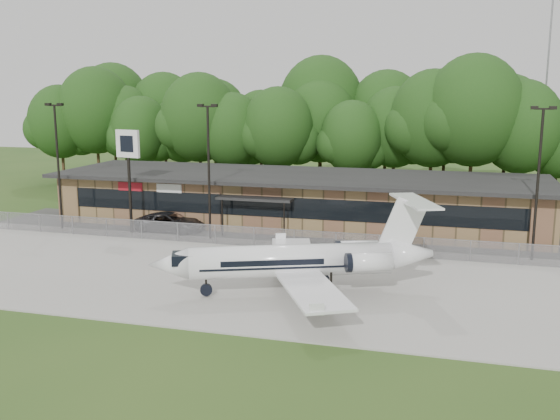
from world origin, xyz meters
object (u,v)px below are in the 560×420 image
(terminal, at_px, (297,198))
(suv, at_px, (170,222))
(pole_sign, at_px, (128,155))
(business_jet, at_px, (301,261))

(terminal, xyz_separation_m, suv, (-9.07, -5.88, -1.40))
(terminal, relative_size, pole_sign, 5.00)
(terminal, relative_size, suv, 7.31)
(terminal, bearing_deg, pole_sign, -148.90)
(suv, bearing_deg, business_jet, -130.67)
(business_jet, bearing_deg, pole_sign, 123.99)
(pole_sign, bearing_deg, terminal, 42.48)
(business_jet, height_order, suv, business_jet)
(terminal, height_order, pole_sign, pole_sign)
(suv, xyz_separation_m, pole_sign, (-2.77, -1.26, 5.50))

